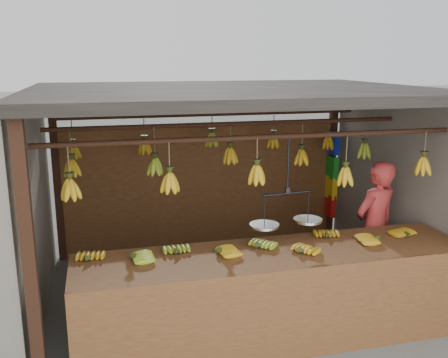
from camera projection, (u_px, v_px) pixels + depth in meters
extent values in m
plane|color=#5B5B57|center=(230.00, 290.00, 6.00)|extent=(80.00, 80.00, 0.00)
cube|color=black|center=(30.00, 266.00, 3.83)|extent=(0.10, 0.10, 2.30)
cube|color=black|center=(57.00, 178.00, 6.66)|extent=(0.10, 0.10, 2.30)
cube|color=black|center=(331.00, 163.00, 7.62)|extent=(0.10, 0.10, 2.30)
cube|color=black|center=(231.00, 92.00, 5.44)|extent=(4.30, 3.30, 0.10)
cylinder|color=black|center=(259.00, 137.00, 4.58)|extent=(4.00, 0.05, 0.05)
cylinder|color=black|center=(231.00, 124.00, 5.53)|extent=(4.00, 0.05, 0.05)
cylinder|color=black|center=(211.00, 114.00, 6.47)|extent=(4.00, 0.05, 0.05)
cube|color=brown|center=(204.00, 187.00, 7.20)|extent=(4.00, 0.06, 1.80)
cube|color=brown|center=(275.00, 256.00, 4.79)|extent=(3.82, 0.85, 0.08)
cube|color=brown|center=(290.00, 316.00, 4.49)|extent=(3.82, 0.04, 0.90)
cube|color=black|center=(82.00, 344.00, 4.11)|extent=(0.07, 0.07, 0.82)
cube|color=black|center=(84.00, 302.00, 4.82)|extent=(0.07, 0.07, 0.82)
cube|color=black|center=(412.00, 265.00, 5.68)|extent=(0.07, 0.07, 0.82)
ellipsoid|color=#C49015|center=(89.00, 259.00, 4.53)|extent=(0.21, 0.26, 0.06)
ellipsoid|color=#92A523|center=(133.00, 258.00, 4.55)|extent=(0.25, 0.19, 0.06)
ellipsoid|color=#92A523|center=(178.00, 252.00, 4.69)|extent=(0.19, 0.25, 0.06)
ellipsoid|color=#C49015|center=(220.00, 253.00, 4.68)|extent=(0.26, 0.21, 0.06)
ellipsoid|color=#92A523|center=(259.00, 247.00, 4.83)|extent=(0.30, 0.30, 0.06)
ellipsoid|color=#C49015|center=(302.00, 252.00, 4.70)|extent=(0.30, 0.29, 0.06)
ellipsoid|color=#C49015|center=(328.00, 236.00, 5.12)|extent=(0.23, 0.27, 0.06)
ellipsoid|color=#C49015|center=(376.00, 239.00, 5.04)|extent=(0.26, 0.21, 0.06)
ellipsoid|color=#C49015|center=(408.00, 235.00, 5.15)|extent=(0.23, 0.28, 0.06)
ellipsoid|color=#C49015|center=(71.00, 190.00, 4.25)|extent=(0.16, 0.16, 0.28)
ellipsoid|color=#C49015|center=(170.00, 183.00, 4.46)|extent=(0.16, 0.16, 0.28)
ellipsoid|color=#C49015|center=(257.00, 175.00, 4.65)|extent=(0.16, 0.16, 0.28)
ellipsoid|color=#C49015|center=(345.00, 176.00, 4.89)|extent=(0.16, 0.16, 0.28)
ellipsoid|color=#C49015|center=(423.00, 166.00, 5.04)|extent=(0.16, 0.16, 0.28)
ellipsoid|color=#C49015|center=(72.00, 168.00, 5.21)|extent=(0.16, 0.16, 0.28)
ellipsoid|color=#92A523|center=(155.00, 167.00, 5.38)|extent=(0.16, 0.16, 0.28)
ellipsoid|color=#C49015|center=(230.00, 156.00, 5.62)|extent=(0.16, 0.16, 0.28)
ellipsoid|color=#C49015|center=(302.00, 157.00, 5.82)|extent=(0.16, 0.16, 0.28)
ellipsoid|color=#92A523|center=(364.00, 151.00, 6.02)|extent=(0.16, 0.16, 0.28)
ellipsoid|color=#C49015|center=(73.00, 151.00, 6.17)|extent=(0.16, 0.16, 0.28)
ellipsoid|color=#C49015|center=(145.00, 147.00, 6.33)|extent=(0.16, 0.16, 0.28)
ellipsoid|color=#92A523|center=(212.00, 140.00, 6.52)|extent=(0.16, 0.16, 0.28)
ellipsoid|color=#C49015|center=(273.00, 141.00, 6.72)|extent=(0.16, 0.16, 0.28)
ellipsoid|color=#C49015|center=(328.00, 143.00, 6.93)|extent=(0.16, 0.16, 0.28)
cylinder|color=black|center=(288.00, 165.00, 4.72)|extent=(0.02, 0.02, 0.56)
cylinder|color=black|center=(287.00, 193.00, 4.79)|extent=(0.51, 0.08, 0.02)
cylinder|color=silver|center=(264.00, 226.00, 4.78)|extent=(0.28, 0.28, 0.02)
cylinder|color=silver|center=(308.00, 221.00, 4.94)|extent=(0.28, 0.28, 0.02)
imported|color=#BF3333|center=(375.00, 229.00, 5.75)|extent=(0.67, 0.54, 1.59)
cube|color=#1426BF|center=(333.00, 143.00, 7.38)|extent=(0.08, 0.26, 0.34)
cube|color=#199926|center=(332.00, 167.00, 7.47)|extent=(0.08, 0.26, 0.34)
cube|color=yellow|center=(331.00, 187.00, 7.54)|extent=(0.08, 0.26, 0.34)
cube|color=red|center=(330.00, 205.00, 7.61)|extent=(0.08, 0.26, 0.34)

